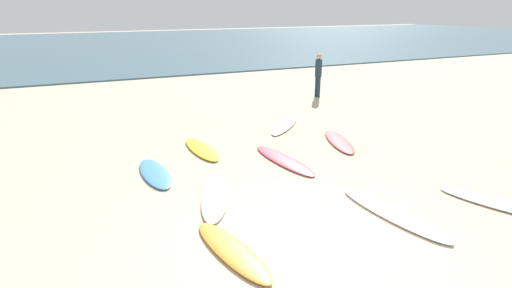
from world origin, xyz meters
The scene contains 12 objects.
ground_plane centered at (0.00, 0.00, 0.00)m, with size 120.00×120.00×0.00m, color beige.
ocean_water centered at (0.00, 36.76, 0.04)m, with size 120.00×40.00×0.08m, color #426675.
surfboard_0 centered at (3.47, 3.89, 0.04)m, with size 0.54×2.09×0.08m, color #DF5656.
surfboard_1 centered at (-1.73, 3.72, 0.04)m, with size 0.58×1.96×0.08m, color #4E99D5.
surfboard_2 centered at (-1.22, 0.08, 0.04)m, with size 0.51×2.04×0.09m, color orange.
surfboard_3 centered at (-0.27, 4.86, 0.04)m, with size 0.56×2.06×0.09m, color yellow.
surfboard_4 centered at (1.93, 0.00, 0.04)m, with size 0.53×2.47×0.08m, color white.
surfboard_5 centered at (4.14, -0.57, 0.03)m, with size 0.58×2.31×0.07m, color silver.
surfboard_6 centered at (-0.85, 2.00, 0.04)m, with size 0.54×2.21×0.09m, color #F4E7C1.
surfboard_7 centered at (2.85, 5.99, 0.04)m, with size 0.51×2.37×0.08m, color white.
surfboard_8 centered at (1.37, 3.26, 0.04)m, with size 0.55×2.40×0.07m, color #DF4F5D.
beachgoer_near centered at (6.19, 9.36, 1.01)m, with size 0.31×0.34×1.80m.
Camera 1 is at (-3.12, -5.09, 3.71)m, focal length 28.52 mm.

